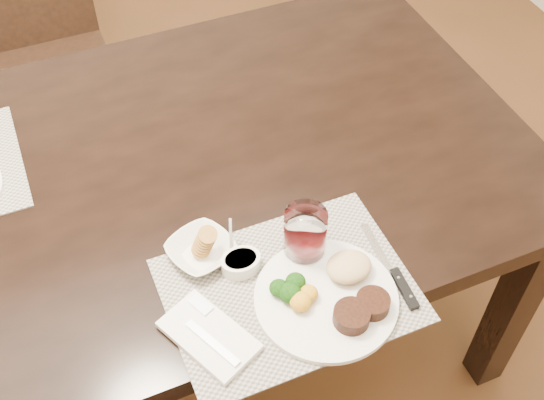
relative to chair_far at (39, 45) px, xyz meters
name	(u,v)px	position (x,y,z in m)	size (l,w,h in m)	color
ground_plane	(139,360)	(0.00, -0.93, -0.50)	(4.50, 4.50, 0.00)	#3F2A14
dining_table	(95,217)	(0.00, -0.93, 0.16)	(2.00, 1.00, 0.75)	black
chair_far	(39,45)	(0.00, 0.00, 0.00)	(0.42, 0.42, 0.90)	black
placemat_near	(289,290)	(0.30, -1.33, 0.25)	(0.46, 0.34, 0.00)	gray
dinner_plate	(333,295)	(0.36, -1.38, 0.27)	(0.27, 0.27, 0.05)	silver
napkin_fork	(209,335)	(0.12, -1.37, 0.26)	(0.16, 0.20, 0.02)	white
steak_knife	(397,279)	(0.50, -1.39, 0.26)	(0.03, 0.22, 0.01)	silver
cracker_bowl	(201,250)	(0.17, -1.19, 0.27)	(0.16, 0.16, 0.06)	silver
sauce_ramekin	(241,262)	(0.23, -1.25, 0.27)	(0.08, 0.12, 0.06)	silver
wine_glass_near	(305,236)	(0.36, -1.26, 0.30)	(0.08, 0.08, 0.11)	white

